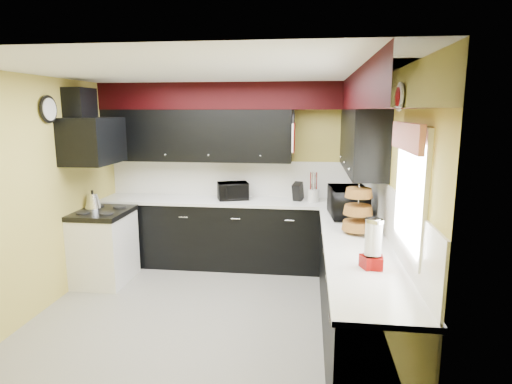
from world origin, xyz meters
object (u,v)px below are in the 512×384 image
Objects in this scene: microwave at (348,202)px; kettle at (93,201)px; toaster_oven at (233,191)px; knife_block at (298,192)px; utensil_crock at (313,195)px.

kettle is (-3.17, 0.14, -0.10)m from microwave.
toaster_oven is 1.98× the size of kettle.
kettle is (-1.69, -0.65, -0.05)m from toaster_oven.
knife_block is at bearing 14.32° from kettle.
microwave is at bearing -2.56° from kettle.
utensil_crock is at bearing 10.70° from knife_block.
toaster_oven is 0.88m from knife_block.
toaster_oven reaches higher than utensil_crock.
utensil_crock is (1.09, -0.01, -0.03)m from toaster_oven.
knife_block is (0.88, 0.01, 0.01)m from toaster_oven.
microwave is 3.18m from kettle.
microwave is 2.98× the size of kettle.
microwave reaches higher than kettle.
knife_block reaches higher than kettle.
microwave is at bearing -46.64° from toaster_oven.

